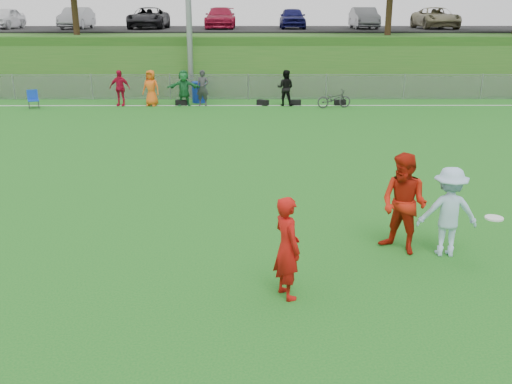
{
  "coord_description": "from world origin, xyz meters",
  "views": [
    {
      "loc": [
        0.24,
        -9.43,
        4.49
      ],
      "look_at": [
        0.3,
        0.5,
        1.28
      ],
      "focal_mm": 40.0,
      "sensor_mm": 36.0,
      "label": 1
    }
  ],
  "objects_px": {
    "player_blue": "(448,212)",
    "frisbee": "(494,218)",
    "bicycle": "(334,99)",
    "player_red_left": "(287,248)",
    "player_red_center": "(404,204)",
    "recycling_bin": "(199,92)"
  },
  "relations": [
    {
      "from": "player_red_center",
      "to": "player_blue",
      "type": "height_order",
      "value": "player_red_center"
    },
    {
      "from": "bicycle",
      "to": "player_red_left",
      "type": "bearing_deg",
      "value": 159.39
    },
    {
      "from": "player_red_left",
      "to": "bicycle",
      "type": "bearing_deg",
      "value": -35.02
    },
    {
      "from": "player_blue",
      "to": "frisbee",
      "type": "bearing_deg",
      "value": 115.2
    },
    {
      "from": "recycling_bin",
      "to": "player_blue",
      "type": "bearing_deg",
      "value": -71.05
    },
    {
      "from": "player_red_left",
      "to": "player_blue",
      "type": "height_order",
      "value": "player_blue"
    },
    {
      "from": "player_blue",
      "to": "frisbee",
      "type": "distance_m",
      "value": 1.15
    },
    {
      "from": "frisbee",
      "to": "recycling_bin",
      "type": "relative_size",
      "value": 0.3
    },
    {
      "from": "player_blue",
      "to": "bicycle",
      "type": "height_order",
      "value": "player_blue"
    },
    {
      "from": "player_red_center",
      "to": "bicycle",
      "type": "bearing_deg",
      "value": 131.39
    },
    {
      "from": "player_red_left",
      "to": "frisbee",
      "type": "relative_size",
      "value": 5.58
    },
    {
      "from": "player_red_left",
      "to": "frisbee",
      "type": "distance_m",
      "value": 3.58
    },
    {
      "from": "player_red_center",
      "to": "bicycle",
      "type": "relative_size",
      "value": 1.2
    },
    {
      "from": "player_red_center",
      "to": "recycling_bin",
      "type": "xyz_separation_m",
      "value": [
        -5.53,
        18.28,
        -0.46
      ]
    },
    {
      "from": "bicycle",
      "to": "frisbee",
      "type": "bearing_deg",
      "value": 170.24
    },
    {
      "from": "frisbee",
      "to": "recycling_bin",
      "type": "height_order",
      "value": "frisbee"
    },
    {
      "from": "frisbee",
      "to": "bicycle",
      "type": "relative_size",
      "value": 0.19
    },
    {
      "from": "player_red_left",
      "to": "player_red_center",
      "type": "bearing_deg",
      "value": -77.2
    },
    {
      "from": "player_red_left",
      "to": "bicycle",
      "type": "relative_size",
      "value": 1.06
    },
    {
      "from": "player_red_left",
      "to": "player_red_center",
      "type": "height_order",
      "value": "player_red_center"
    },
    {
      "from": "bicycle",
      "to": "player_red_center",
      "type": "bearing_deg",
      "value": 166.14
    },
    {
      "from": "player_red_center",
      "to": "recycling_bin",
      "type": "distance_m",
      "value": 19.11
    }
  ]
}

